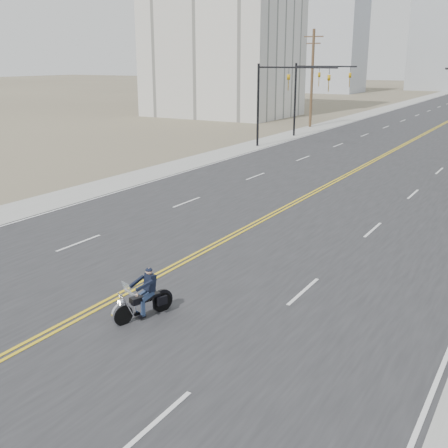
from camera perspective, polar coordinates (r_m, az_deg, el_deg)
ground_plane at (r=18.08m, az=-12.00°, el=-7.94°), size 400.00×400.00×0.00m
sidewalk_left at (r=85.46m, az=14.97°, el=10.92°), size 3.00×200.00×0.01m
traffic_mast_left at (r=48.54m, az=5.69°, el=13.48°), size 7.10×0.26×7.00m
traffic_mast_far at (r=56.03m, az=8.91°, el=13.68°), size 6.10×0.26×7.00m
utility_pole_left at (r=64.61m, az=8.93°, el=14.55°), size 2.20×0.30×10.50m
haze_bldg_a at (r=135.26m, az=10.78°, el=17.67°), size 14.00×12.00×22.00m
haze_bldg_f at (r=154.70m, az=7.25°, el=16.51°), size 12.00×12.00×16.00m
motorcyclist at (r=16.66m, az=-8.29°, el=-7.08°), size 1.39×2.09×1.51m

